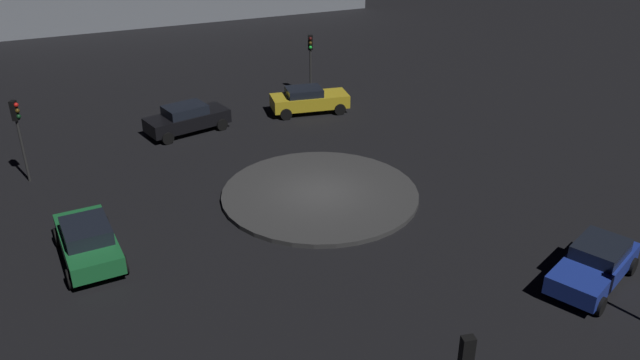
{
  "coord_description": "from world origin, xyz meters",
  "views": [
    {
      "loc": [
        -16.92,
        -18.82,
        13.46
      ],
      "look_at": [
        0.0,
        0.0,
        0.79
      ],
      "focal_mm": 36.36,
      "sensor_mm": 36.0,
      "label": 1
    }
  ],
  "objects_px": {
    "car_blue": "(595,264)",
    "car_black": "(187,118)",
    "traffic_light_northeast": "(310,53)",
    "traffic_light_northwest": "(18,125)",
    "car_green": "(88,240)",
    "car_yellow": "(309,100)"
  },
  "relations": [
    {
      "from": "car_black",
      "to": "traffic_light_northeast",
      "type": "height_order",
      "value": "traffic_light_northeast"
    },
    {
      "from": "car_black",
      "to": "car_yellow",
      "type": "xyz_separation_m",
      "value": [
        6.9,
        -2.09,
        -0.01
      ]
    },
    {
      "from": "car_blue",
      "to": "traffic_light_northwest",
      "type": "height_order",
      "value": "traffic_light_northwest"
    },
    {
      "from": "car_blue",
      "to": "car_black",
      "type": "relative_size",
      "value": 0.96
    },
    {
      "from": "traffic_light_northwest",
      "to": "car_green",
      "type": "bearing_deg",
      "value": -46.84
    },
    {
      "from": "car_blue",
      "to": "traffic_light_northwest",
      "type": "relative_size",
      "value": 1.13
    },
    {
      "from": "traffic_light_northwest",
      "to": "traffic_light_northeast",
      "type": "relative_size",
      "value": 1.04
    },
    {
      "from": "traffic_light_northeast",
      "to": "car_green",
      "type": "bearing_deg",
      "value": -25.53
    },
    {
      "from": "car_blue",
      "to": "car_yellow",
      "type": "height_order",
      "value": "car_yellow"
    },
    {
      "from": "car_green",
      "to": "traffic_light_northwest",
      "type": "xyz_separation_m",
      "value": [
        0.72,
        8.09,
        1.98
      ]
    },
    {
      "from": "car_yellow",
      "to": "traffic_light_northwest",
      "type": "relative_size",
      "value": 1.21
    },
    {
      "from": "car_yellow",
      "to": "traffic_light_northwest",
      "type": "bearing_deg",
      "value": -159.54
    },
    {
      "from": "car_blue",
      "to": "car_black",
      "type": "height_order",
      "value": "car_black"
    },
    {
      "from": "car_black",
      "to": "car_blue",
      "type": "bearing_deg",
      "value": -76.8
    },
    {
      "from": "car_green",
      "to": "car_black",
      "type": "bearing_deg",
      "value": -33.84
    },
    {
      "from": "car_green",
      "to": "car_blue",
      "type": "bearing_deg",
      "value": -122.22
    },
    {
      "from": "traffic_light_northeast",
      "to": "car_black",
      "type": "bearing_deg",
      "value": -49.02
    },
    {
      "from": "car_blue",
      "to": "car_black",
      "type": "xyz_separation_m",
      "value": [
        -3.17,
        21.55,
        0.04
      ]
    },
    {
      "from": "traffic_light_northeast",
      "to": "car_yellow",
      "type": "bearing_deg",
      "value": -3.81
    },
    {
      "from": "car_black",
      "to": "traffic_light_northeast",
      "type": "xyz_separation_m",
      "value": [
        9.09,
        0.24,
        1.89
      ]
    },
    {
      "from": "traffic_light_northwest",
      "to": "traffic_light_northeast",
      "type": "distance_m",
      "value": 17.71
    },
    {
      "from": "car_blue",
      "to": "traffic_light_northeast",
      "type": "xyz_separation_m",
      "value": [
        5.92,
        21.79,
        1.93
      ]
    }
  ]
}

